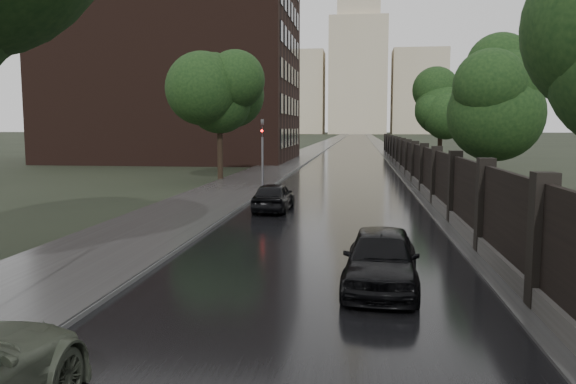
{
  "coord_description": "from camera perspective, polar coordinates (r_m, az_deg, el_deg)",
  "views": [
    {
      "loc": [
        1.08,
        -6.13,
        3.55
      ],
      "look_at": [
        -1.14,
        11.44,
        1.5
      ],
      "focal_mm": 35.0,
      "sensor_mm": 36.0,
      "label": 1
    }
  ],
  "objects": [
    {
      "name": "verge_right",
      "position": [
        196.21,
        8.53,
        5.49
      ],
      "size": [
        3.0,
        420.0,
        0.08
      ],
      "primitive_type": "cube",
      "color": "#2D2D2D",
      "rests_on": "ground"
    },
    {
      "name": "tree_left_far",
      "position": [
        37.29,
        -6.99,
        9.15
      ],
      "size": [
        4.25,
        4.25,
        7.39
      ],
      "color": "black",
      "rests_on": "ground"
    },
    {
      "name": "road",
      "position": [
        196.17,
        6.91,
        5.51
      ],
      "size": [
        8.0,
        420.0,
        0.02
      ],
      "primitive_type": "cube",
      "color": "black",
      "rests_on": "ground"
    },
    {
      "name": "car_right_near",
      "position": [
        12.58,
        9.45,
        -6.69
      ],
      "size": [
        1.84,
        4.06,
        1.35
      ],
      "primitive_type": "imported",
      "rotation": [
        0.0,
        0.0,
        -0.06
      ],
      "color": "black",
      "rests_on": "ground"
    },
    {
      "name": "tree_right_c",
      "position": [
        46.6,
        15.27,
        8.09
      ],
      "size": [
        4.08,
        4.08,
        7.01
      ],
      "color": "black",
      "rests_on": "ground"
    },
    {
      "name": "sidewalk_left",
      "position": [
        196.29,
        5.15,
        5.55
      ],
      "size": [
        4.0,
        420.0,
        0.16
      ],
      "primitive_type": "cube",
      "color": "#2D2D2D",
      "rests_on": "ground"
    },
    {
      "name": "brick_building",
      "position": [
        61.52,
        -11.18,
        12.49
      ],
      "size": [
        24.0,
        18.0,
        20.0
      ],
      "primitive_type": "cube",
      "color": "black",
      "rests_on": "ground"
    },
    {
      "name": "stalinist_tower",
      "position": [
        308.11,
        7.13,
        13.03
      ],
      "size": [
        92.0,
        30.0,
        159.0
      ],
      "color": "tan",
      "rests_on": "ground"
    },
    {
      "name": "hatchback_left",
      "position": [
        23.76,
        -1.47,
        -0.48
      ],
      "size": [
        1.54,
        3.68,
        1.24
      ],
      "primitive_type": "imported",
      "rotation": [
        0.0,
        0.0,
        3.12
      ],
      "color": "black",
      "rests_on": "ground"
    },
    {
      "name": "fence_right",
      "position": [
        38.39,
        12.46,
        2.65
      ],
      "size": [
        0.45,
        75.72,
        2.7
      ],
      "color": "#383533",
      "rests_on": "ground"
    },
    {
      "name": "tree_right_b",
      "position": [
        28.89,
        20.29,
        8.97
      ],
      "size": [
        4.08,
        4.08,
        7.01
      ],
      "color": "black",
      "rests_on": "ground"
    },
    {
      "name": "traffic_light",
      "position": [
        31.61,
        -2.61,
        4.5
      ],
      "size": [
        0.16,
        0.32,
        4.0
      ],
      "color": "#59595E",
      "rests_on": "ground"
    }
  ]
}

